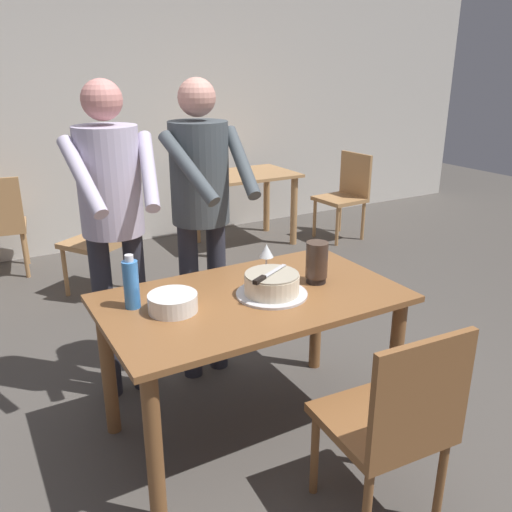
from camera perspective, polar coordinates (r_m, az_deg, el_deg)
name	(u,v)px	position (r m, az deg, el deg)	size (l,w,h in m)	color
ground_plane	(253,427)	(2.92, -0.36, -17.78)	(14.00, 14.00, 0.00)	#4C4742
back_wall	(78,112)	(5.55, -18.39, 14.37)	(10.00, 0.12, 2.70)	beige
main_dining_table	(252,319)	(2.59, -0.39, -6.72)	(1.41, 0.82, 0.75)	brown
cake_on_platter	(272,285)	(2.52, 1.69, -3.12)	(0.34, 0.34, 0.11)	silver
cake_knife	(264,277)	(2.44, 0.85, -2.27)	(0.25, 0.15, 0.02)	silver
plate_stack	(173,303)	(2.40, -8.85, -4.92)	(0.22, 0.22, 0.08)	white
wine_glass_near	(266,252)	(2.81, 1.11, 0.46)	(0.08, 0.08, 0.14)	silver
water_bottle	(131,284)	(2.44, -13.16, -2.88)	(0.07, 0.07, 0.25)	#387AC6
hurricane_lamp	(317,262)	(2.67, 6.49, -0.65)	(0.11, 0.11, 0.21)	black
person_cutting_cake	(201,200)	(2.97, -5.86, 5.93)	(0.47, 0.56, 1.72)	#2D2D38
person_standing_beside	(112,210)	(2.85, -15.05, 4.73)	(0.47, 0.56, 1.72)	#2D2D38
chair_near_side	(393,420)	(2.22, 14.44, -16.56)	(0.47, 0.47, 0.90)	brown
background_table	(245,189)	(5.49, -1.22, 7.13)	(1.00, 0.70, 0.74)	tan
background_chair_1	(102,237)	(4.41, -16.07, 2.01)	(0.61, 0.61, 0.90)	tan
background_chair_3	(345,193)	(5.80, 9.51, 6.68)	(0.47, 0.47, 0.90)	tan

